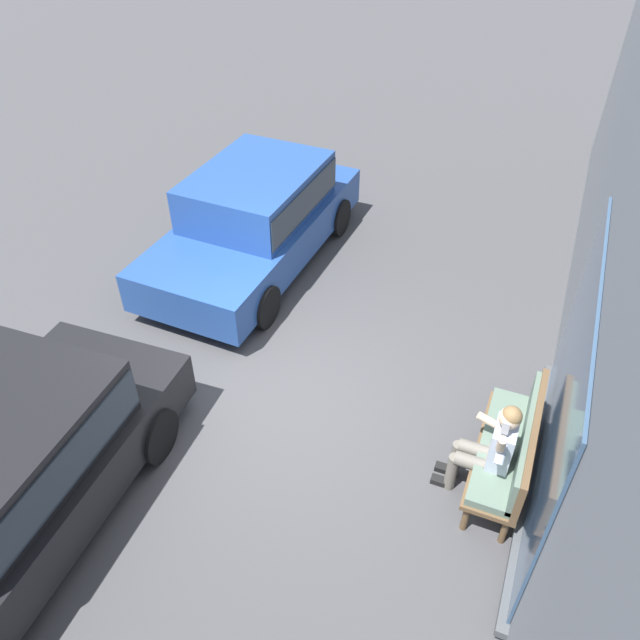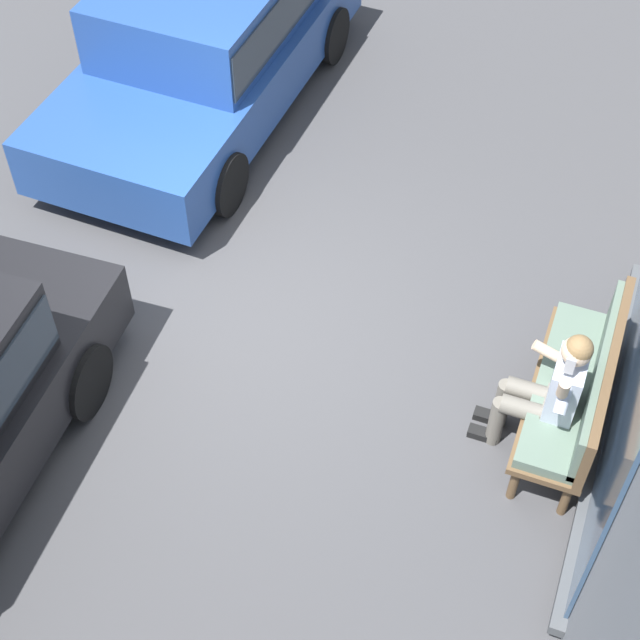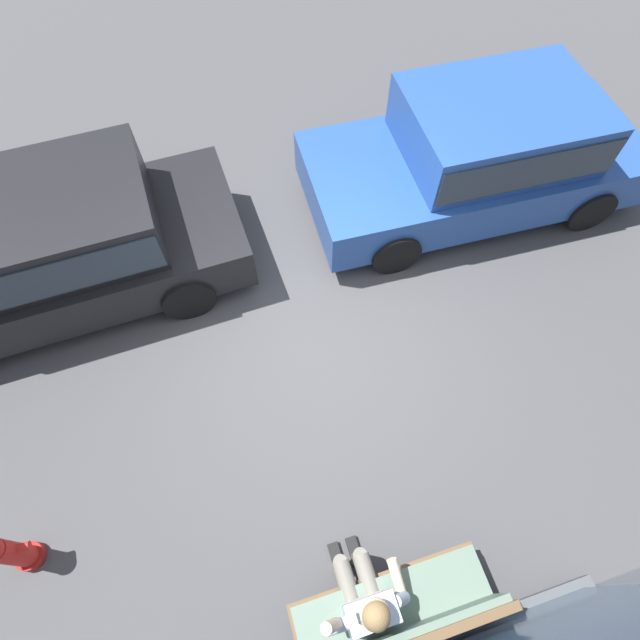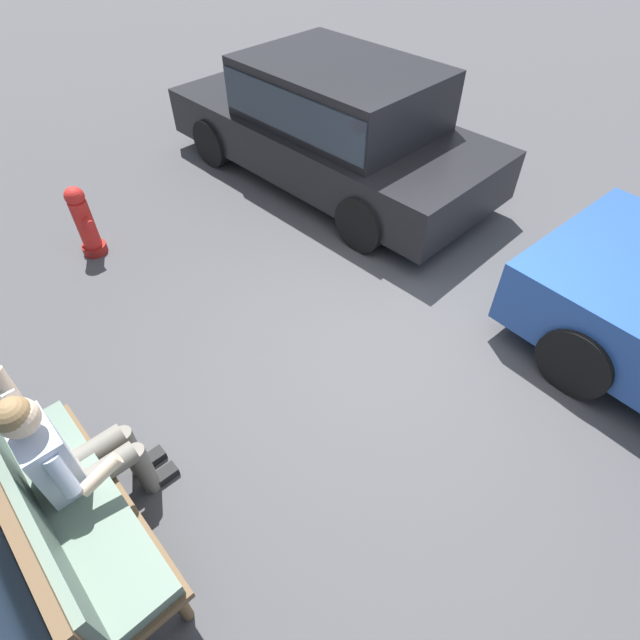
{
  "view_description": "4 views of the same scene",
  "coord_description": "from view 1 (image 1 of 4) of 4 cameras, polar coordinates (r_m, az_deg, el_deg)",
  "views": [
    {
      "loc": [
        4.8,
        2.6,
        5.78
      ],
      "look_at": [
        -0.35,
        0.48,
        1.13
      ],
      "focal_mm": 35.0,
      "sensor_mm": 36.0,
      "label": 1
    },
    {
      "loc": [
        5.03,
        2.6,
        6.55
      ],
      "look_at": [
        0.53,
        0.9,
        0.91
      ],
      "focal_mm": 55.0,
      "sensor_mm": 36.0,
      "label": 2
    },
    {
      "loc": [
        0.75,
        2.6,
        5.22
      ],
      "look_at": [
        0.08,
        0.43,
        1.24
      ],
      "focal_mm": 28.0,
      "sensor_mm": 36.0,
      "label": 3
    },
    {
      "loc": [
        -1.76,
        2.6,
        3.42
      ],
      "look_at": [
        0.01,
        0.98,
        1.0
      ],
      "focal_mm": 28.0,
      "sensor_mm": 36.0,
      "label": 4
    }
  ],
  "objects": [
    {
      "name": "parked_car_near",
      "position": [
        9.88,
        -5.9,
        9.58
      ],
      "size": [
        4.37,
        2.07,
        1.53
      ],
      "color": "#23478E",
      "rests_on": "ground_plane"
    },
    {
      "name": "person_on_phone",
      "position": [
        6.72,
        15.32,
        -11.2
      ],
      "size": [
        0.73,
        0.74,
        1.34
      ],
      "color": "#6B665B",
      "rests_on": "ground_plane"
    },
    {
      "name": "ground_plane",
      "position": [
        7.95,
        -4.22,
        -6.91
      ],
      "size": [
        60.0,
        60.0,
        0.0
      ],
      "primitive_type": "plane",
      "color": "#424244"
    },
    {
      "name": "bench",
      "position": [
        6.97,
        17.28,
        -10.98
      ],
      "size": [
        1.69,
        0.55,
        1.0
      ],
      "color": "brown",
      "rests_on": "ground_plane"
    }
  ]
}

